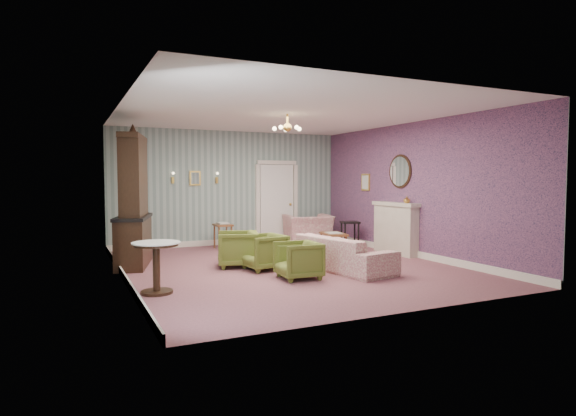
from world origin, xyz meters
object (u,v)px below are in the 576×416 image
sofa_chintz (341,247)px  side_table_black (350,234)px  olive_chair_b (264,250)px  fireplace (395,228)px  pedestal_table (156,268)px  olive_chair_a (298,258)px  olive_chair_c (238,247)px  dresser (133,197)px  wingback_chair (308,224)px  coffee_table (333,242)px

sofa_chintz → side_table_black: bearing=-46.2°
olive_chair_b → fireplace: fireplace is taller
fireplace → pedestal_table: (-5.51, -1.54, -0.20)m
olive_chair_b → olive_chair_a: bearing=7.3°
sofa_chintz → pedestal_table: 3.44m
olive_chair_c → sofa_chintz: sofa_chintz is taller
side_table_black → dresser: bearing=-175.2°
wingback_chair → dresser: 4.83m
sofa_chintz → wingback_chair: wingback_chair is taller
wingback_chair → coffee_table: 1.38m
olive_chair_b → dresser: dresser is taller
olive_chair_a → fireplace: size_ratio=0.50×
sofa_chintz → coffee_table: 2.39m
pedestal_table → fireplace: bearing=15.6°
pedestal_table → side_table_black: bearing=29.3°
olive_chair_a → coffee_table: 3.31m
olive_chair_b → side_table_black: (3.07, 1.87, -0.05)m
olive_chair_a → coffee_table: (2.16, 2.50, -0.14)m
side_table_black → pedestal_table: (-5.19, -2.91, 0.07)m
fireplace → side_table_black: (-0.32, 1.37, -0.26)m
olive_chair_c → dresser: 2.23m
olive_chair_a → olive_chair_c: 1.58m
olive_chair_c → fireplace: (3.72, 0.00, 0.20)m
dresser → wingback_chair: bearing=32.6°
sofa_chintz → coffee_table: size_ratio=2.62×
olive_chair_a → olive_chair_b: olive_chair_b is taller
olive_chair_a → fireplace: 3.50m
olive_chair_c → wingback_chair: wingback_chair is taller
fireplace → side_table_black: bearing=103.3°
sofa_chintz → olive_chair_b: bearing=54.1°
olive_chair_a → olive_chair_c: (-0.56, 1.48, 0.03)m
sofa_chintz → dresser: (-3.41, 2.04, 0.91)m
dresser → side_table_black: 5.30m
sofa_chintz → pedestal_table: size_ratio=2.83×
wingback_chair → fireplace: fireplace is taller
olive_chair_a → side_table_black: (2.84, 2.86, -0.03)m
olive_chair_c → wingback_chair: 3.64m
olive_chair_a → wingback_chair: bearing=153.6°
dresser → coffee_table: dresser is taller
sofa_chintz → side_table_black: (1.77, 2.48, -0.11)m
sofa_chintz → pedestal_table: sofa_chintz is taller
olive_chair_c → coffee_table: size_ratio=0.92×
side_table_black → olive_chair_c: bearing=-157.9°
side_table_black → olive_chair_a: bearing=-134.8°
dresser → fireplace: bearing=5.5°
olive_chair_b → sofa_chintz: sofa_chintz is taller
olive_chair_a → fireplace: (3.16, 1.49, 0.23)m
olive_chair_b → coffee_table: (2.38, 1.51, -0.16)m
side_table_black → sofa_chintz: bearing=-125.6°
fireplace → coffee_table: size_ratio=1.70×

